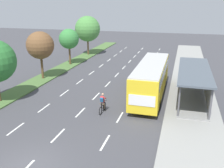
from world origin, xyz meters
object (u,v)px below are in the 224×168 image
bus_shelter (197,81)px  bus (151,76)px  median_tree_fourth (69,39)px  median_tree_fifth (88,29)px  median_tree_third (40,45)px  cyclist (102,104)px

bus_shelter → bus: bearing=-176.8°
median_tree_fourth → median_tree_fifth: 7.78m
bus_shelter → bus: size_ratio=0.94×
median_tree_fourth → median_tree_fifth: (-0.07, 7.75, 0.73)m
median_tree_fifth → median_tree_third: bearing=-89.9°
cyclist → median_tree_fifth: bearing=113.8°
cyclist → median_tree_fourth: (-10.01, 15.08, 3.10)m
bus → cyclist: (-3.43, -5.09, -1.28)m
bus → median_tree_fourth: median_tree_fourth is taller
bus → bus_shelter: bearing=3.2°
cyclist → bus: bearing=56.1°
bus_shelter → median_tree_fifth: 25.10m
bus_shelter → bus: bus is taller
bus → median_tree_third: size_ratio=1.98×
median_tree_third → bus: bearing=-9.4°
median_tree_fourth → bus: bearing=-36.6°
median_tree_third → bus_shelter: bearing=-6.4°
cyclist → median_tree_third: (-10.07, 7.33, 3.37)m
bus_shelter → cyclist: bearing=-145.3°
median_tree_fourth → median_tree_fifth: size_ratio=0.78×
median_tree_fifth → bus: bearing=-52.7°
bus_shelter → median_tree_third: median_tree_third is taller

